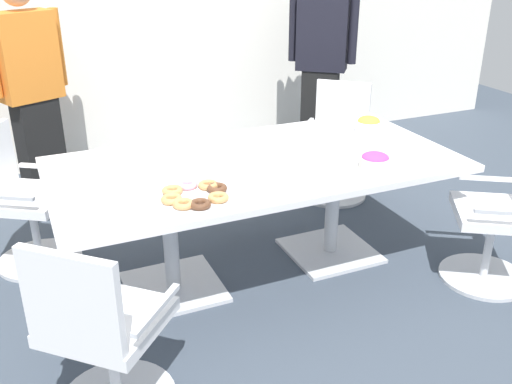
{
  "coord_description": "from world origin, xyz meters",
  "views": [
    {
      "loc": [
        -1.28,
        -2.93,
        1.98
      ],
      "look_at": [
        0.0,
        0.0,
        0.55
      ],
      "focal_mm": 40.38,
      "sensor_mm": 36.0,
      "label": 1
    }
  ],
  "objects_px": {
    "conference_table": "(256,181)",
    "office_chair_2": "(503,221)",
    "snack_bowl_candy_mix": "(375,160)",
    "office_chair_1": "(102,339)",
    "plate_stack": "(282,155)",
    "person_standing_1": "(322,60)",
    "napkin_pile": "(263,174)",
    "donut_platter": "(195,195)",
    "office_chair_0": "(23,205)",
    "person_standing_0": "(32,89)",
    "snack_bowl_chips_yellow": "(369,125)",
    "office_chair_3": "(337,147)"
  },
  "relations": [
    {
      "from": "conference_table",
      "to": "office_chair_2",
      "type": "distance_m",
      "value": 1.51
    },
    {
      "from": "snack_bowl_candy_mix",
      "to": "office_chair_1",
      "type": "bearing_deg",
      "value": -164.0
    },
    {
      "from": "snack_bowl_candy_mix",
      "to": "plate_stack",
      "type": "height_order",
      "value": "snack_bowl_candy_mix"
    },
    {
      "from": "person_standing_1",
      "to": "office_chair_1",
      "type": "bearing_deg",
      "value": 83.61
    },
    {
      "from": "snack_bowl_candy_mix",
      "to": "napkin_pile",
      "type": "height_order",
      "value": "snack_bowl_candy_mix"
    },
    {
      "from": "conference_table",
      "to": "donut_platter",
      "type": "distance_m",
      "value": 0.63
    },
    {
      "from": "snack_bowl_candy_mix",
      "to": "person_standing_1",
      "type": "bearing_deg",
      "value": 69.0
    },
    {
      "from": "donut_platter",
      "to": "office_chair_0",
      "type": "bearing_deg",
      "value": 127.68
    },
    {
      "from": "donut_platter",
      "to": "person_standing_0",
      "type": "bearing_deg",
      "value": 106.53
    },
    {
      "from": "office_chair_2",
      "to": "napkin_pile",
      "type": "xyz_separation_m",
      "value": [
        -1.39,
        0.43,
        0.38
      ]
    },
    {
      "from": "snack_bowl_candy_mix",
      "to": "plate_stack",
      "type": "bearing_deg",
      "value": 140.64
    },
    {
      "from": "office_chair_1",
      "to": "snack_bowl_chips_yellow",
      "type": "height_order",
      "value": "office_chair_1"
    },
    {
      "from": "office_chair_3",
      "to": "snack_bowl_chips_yellow",
      "type": "distance_m",
      "value": 0.78
    },
    {
      "from": "snack_bowl_candy_mix",
      "to": "office_chair_3",
      "type": "bearing_deg",
      "value": 67.66
    },
    {
      "from": "office_chair_2",
      "to": "office_chair_0",
      "type": "bearing_deg",
      "value": 94.21
    },
    {
      "from": "snack_bowl_chips_yellow",
      "to": "person_standing_0",
      "type": "bearing_deg",
      "value": 143.03
    },
    {
      "from": "person_standing_1",
      "to": "snack_bowl_candy_mix",
      "type": "height_order",
      "value": "person_standing_1"
    },
    {
      "from": "conference_table",
      "to": "office_chair_1",
      "type": "relative_size",
      "value": 2.64
    },
    {
      "from": "office_chair_1",
      "to": "person_standing_0",
      "type": "relative_size",
      "value": 0.53
    },
    {
      "from": "snack_bowl_chips_yellow",
      "to": "donut_platter",
      "type": "bearing_deg",
      "value": -158.51
    },
    {
      "from": "snack_bowl_chips_yellow",
      "to": "plate_stack",
      "type": "height_order",
      "value": "snack_bowl_chips_yellow"
    },
    {
      "from": "office_chair_0",
      "to": "snack_bowl_candy_mix",
      "type": "distance_m",
      "value": 2.22
    },
    {
      "from": "office_chair_1",
      "to": "office_chair_2",
      "type": "distance_m",
      "value": 2.41
    },
    {
      "from": "person_standing_0",
      "to": "snack_bowl_chips_yellow",
      "type": "distance_m",
      "value": 2.55
    },
    {
      "from": "office_chair_1",
      "to": "office_chair_3",
      "type": "xyz_separation_m",
      "value": [
        2.18,
        1.7,
        0.0
      ]
    },
    {
      "from": "napkin_pile",
      "to": "snack_bowl_chips_yellow",
      "type": "bearing_deg",
      "value": 24.98
    },
    {
      "from": "donut_platter",
      "to": "snack_bowl_candy_mix",
      "type": "bearing_deg",
      "value": -0.31
    },
    {
      "from": "office_chair_0",
      "to": "office_chair_3",
      "type": "relative_size",
      "value": 1.0
    },
    {
      "from": "person_standing_1",
      "to": "snack_bowl_candy_mix",
      "type": "distance_m",
      "value": 2.11
    },
    {
      "from": "office_chair_2",
      "to": "snack_bowl_candy_mix",
      "type": "bearing_deg",
      "value": 97.83
    },
    {
      "from": "office_chair_1",
      "to": "office_chair_2",
      "type": "relative_size",
      "value": 1.0
    },
    {
      "from": "conference_table",
      "to": "plate_stack",
      "type": "bearing_deg",
      "value": -6.69
    },
    {
      "from": "office_chair_2",
      "to": "office_chair_3",
      "type": "bearing_deg",
      "value": 40.57
    },
    {
      "from": "office_chair_3",
      "to": "person_standing_1",
      "type": "relative_size",
      "value": 0.5
    },
    {
      "from": "office_chair_1",
      "to": "napkin_pile",
      "type": "distance_m",
      "value": 1.23
    },
    {
      "from": "person_standing_1",
      "to": "snack_bowl_chips_yellow",
      "type": "relative_size",
      "value": 10.64
    },
    {
      "from": "person_standing_1",
      "to": "snack_bowl_chips_yellow",
      "type": "xyz_separation_m",
      "value": [
        -0.42,
        -1.4,
        -0.15
      ]
    },
    {
      "from": "person_standing_1",
      "to": "napkin_pile",
      "type": "height_order",
      "value": "person_standing_1"
    },
    {
      "from": "office_chair_1",
      "to": "donut_platter",
      "type": "height_order",
      "value": "office_chair_1"
    },
    {
      "from": "office_chair_2",
      "to": "snack_bowl_chips_yellow",
      "type": "height_order",
      "value": "office_chair_2"
    },
    {
      "from": "office_chair_0",
      "to": "napkin_pile",
      "type": "height_order",
      "value": "office_chair_0"
    },
    {
      "from": "office_chair_1",
      "to": "person_standing_1",
      "type": "xyz_separation_m",
      "value": [
        2.43,
        2.45,
        0.55
      ]
    },
    {
      "from": "person_standing_1",
      "to": "napkin_pile",
      "type": "bearing_deg",
      "value": 91.18
    },
    {
      "from": "snack_bowl_candy_mix",
      "to": "donut_platter",
      "type": "relative_size",
      "value": 0.49
    },
    {
      "from": "office_chair_3",
      "to": "snack_bowl_candy_mix",
      "type": "bearing_deg",
      "value": 110.16
    },
    {
      "from": "snack_bowl_candy_mix",
      "to": "plate_stack",
      "type": "distance_m",
      "value": 0.55
    },
    {
      "from": "conference_table",
      "to": "office_chair_0",
      "type": "relative_size",
      "value": 2.64
    },
    {
      "from": "plate_stack",
      "to": "office_chair_2",
      "type": "bearing_deg",
      "value": -30.43
    },
    {
      "from": "office_chair_3",
      "to": "person_standing_1",
      "type": "bearing_deg",
      "value": -66.29
    },
    {
      "from": "person_standing_0",
      "to": "plate_stack",
      "type": "relative_size",
      "value": 8.91
    }
  ]
}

